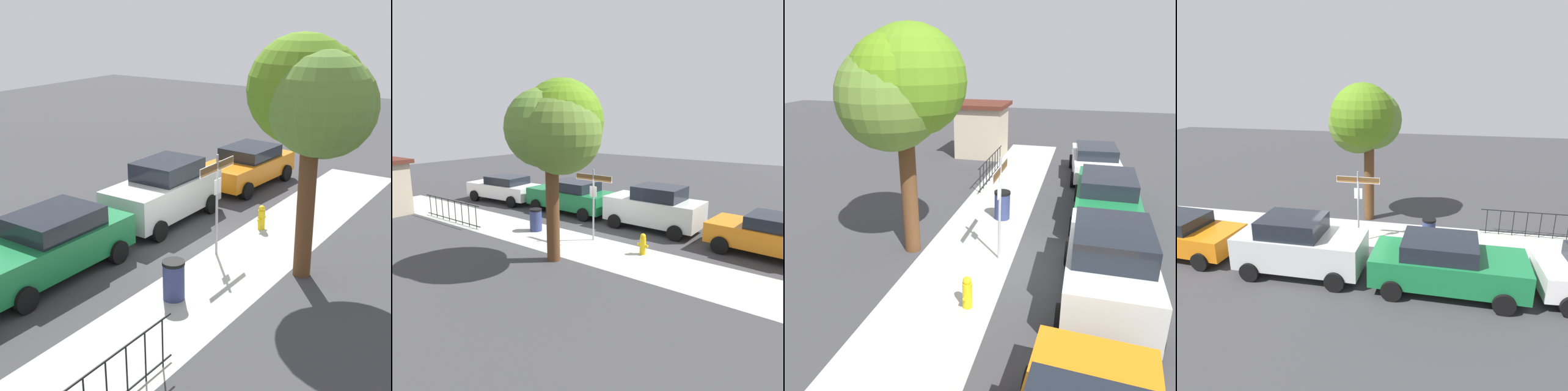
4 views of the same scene
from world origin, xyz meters
The scene contains 10 objects.
ground_plane centered at (0.00, 0.00, 0.00)m, with size 60.00×60.00×0.00m, color #38383A.
sidewalk_strip centered at (2.00, 1.30, 0.00)m, with size 24.00×2.60×0.00m, color #A6AAA1.
street_sign centered at (0.06, 0.40, 2.05)m, with size 1.70×0.07×2.89m.
shade_tree centered at (-0.32, 2.88, 4.56)m, with size 3.21×3.18×6.09m.
car_orange centered at (-6.05, -1.99, 0.78)m, with size 4.33×2.33×1.50m.
car_silver centered at (-1.25, -2.39, 0.98)m, with size 4.20×2.05×1.96m.
car_green centered at (3.55, -2.48, 0.87)m, with size 4.65×2.17×1.69m.
iron_fence centered at (6.95, 2.30, 0.56)m, with size 4.22×0.04×1.07m.
fire_hydrant centered at (-2.29, 0.60, 0.38)m, with size 0.42×0.22×0.78m.
trash_bin centered at (2.80, 0.90, 0.49)m, with size 0.55×0.55×0.98m.
Camera 4 is at (3.48, -12.90, 6.33)m, focal length 34.29 mm.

